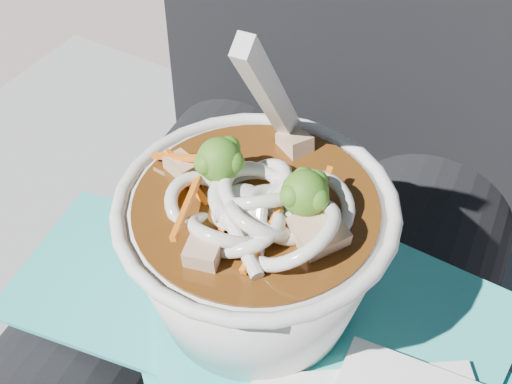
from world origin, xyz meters
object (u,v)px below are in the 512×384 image
at_px(plastic_bag, 295,367).
at_px(lap, 231,381).
at_px(person_body, 278,272).
at_px(udon_bowl, 257,244).

bearing_deg(plastic_bag, lap, 163.27).
xyz_separation_m(lap, plastic_bag, (0.06, -0.02, 0.08)).
xyz_separation_m(lap, person_body, (0.00, 0.09, 0.03)).
height_order(person_body, udon_bowl, person_body).
xyz_separation_m(plastic_bag, udon_bowl, (-0.04, 0.03, 0.07)).
height_order(lap, person_body, person_body).
height_order(plastic_bag, udon_bowl, udon_bowl).
bearing_deg(udon_bowl, person_body, 100.54).
bearing_deg(udon_bowl, lap, -131.35).
bearing_deg(person_body, plastic_bag, -62.91).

